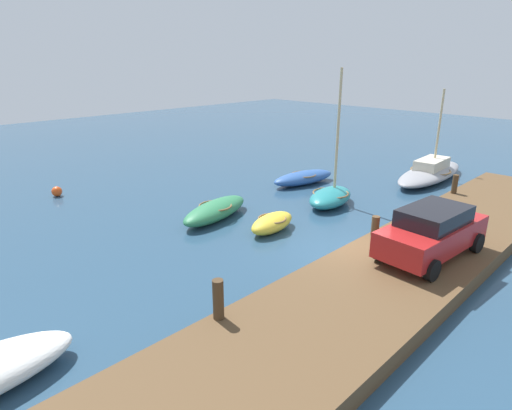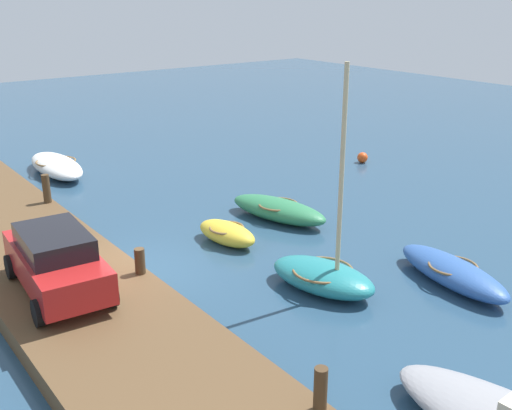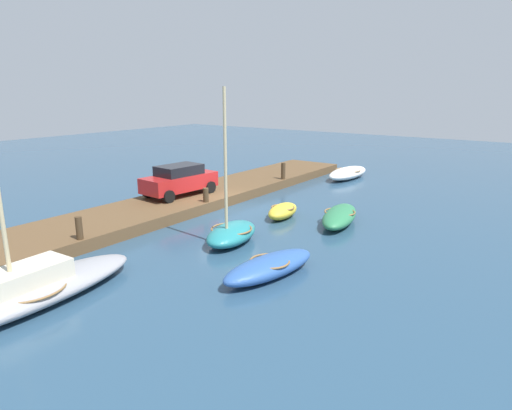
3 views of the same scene
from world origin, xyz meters
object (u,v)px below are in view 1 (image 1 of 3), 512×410
object	(u,v)px
sailboat_grey	(430,172)
rowboat_teal	(331,196)
mooring_post_west	(218,299)
mooring_post_mid_east	(455,184)
rowboat_green	(215,210)
dinghy_yellow	(272,223)
parked_car	(432,231)
rowboat_blue	(303,178)
marker_buoy	(57,191)
mooring_post_mid_west	(375,226)

from	to	relation	value
sailboat_grey	rowboat_teal	bearing A→B (deg)	166.97
mooring_post_west	mooring_post_mid_east	bearing A→B (deg)	0.00
sailboat_grey	mooring_post_mid_east	bearing A→B (deg)	-145.40
rowboat_green	mooring_post_mid_east	world-z (taller)	mooring_post_mid_east
dinghy_yellow	mooring_post_west	world-z (taller)	mooring_post_west
mooring_post_mid_east	dinghy_yellow	bearing A→B (deg)	156.20
dinghy_yellow	sailboat_grey	distance (m)	11.84
mooring_post_mid_east	parked_car	world-z (taller)	parked_car
sailboat_grey	mooring_post_west	xyz separation A→B (m)	(-17.68, -2.58, 0.59)
rowboat_blue	marker_buoy	world-z (taller)	rowboat_blue
rowboat_teal	rowboat_blue	world-z (taller)	rowboat_teal
rowboat_blue	mooring_post_west	bearing A→B (deg)	-139.19
mooring_post_mid_west	sailboat_grey	bearing A→B (deg)	13.90
sailboat_grey	rowboat_blue	bearing A→B (deg)	139.00
parked_car	rowboat_teal	bearing A→B (deg)	66.64
sailboat_grey	mooring_post_mid_west	xyz separation A→B (m)	(-10.44, -2.58, 0.43)
rowboat_teal	dinghy_yellow	xyz separation A→B (m)	(-4.23, -0.24, -0.10)
mooring_post_west	mooring_post_mid_west	world-z (taller)	mooring_post_west
dinghy_yellow	mooring_post_mid_west	size ratio (longest dim) A/B	3.46
rowboat_green	mooring_post_west	size ratio (longest dim) A/B	4.02
dinghy_yellow	rowboat_green	size ratio (longest dim) A/B	0.60
mooring_post_west	rowboat_green	bearing A→B (deg)	50.59
parked_car	sailboat_grey	bearing A→B (deg)	27.95
mooring_post_mid_east	marker_buoy	distance (m)	19.06
rowboat_teal	mooring_post_mid_east	size ratio (longest dim) A/B	6.94
mooring_post_west	mooring_post_mid_west	size ratio (longest dim) A/B	1.45
mooring_post_west	sailboat_grey	bearing A→B (deg)	8.32
marker_buoy	mooring_post_mid_east	bearing A→B (deg)	-48.62
rowboat_green	sailboat_grey	xyz separation A→B (m)	(12.46, -3.77, 0.06)
rowboat_teal	rowboat_blue	size ratio (longest dim) A/B	1.51
rowboat_blue	mooring_post_mid_east	xyz separation A→B (m)	(2.30, -7.06, 0.61)
dinghy_yellow	rowboat_blue	bearing A→B (deg)	20.70
dinghy_yellow	mooring_post_mid_east	world-z (taller)	mooring_post_mid_east
parked_car	rowboat_green	bearing A→B (deg)	105.86
dinghy_yellow	sailboat_grey	bearing A→B (deg)	-13.52
parked_car	marker_buoy	distance (m)	17.25
rowboat_teal	mooring_post_mid_east	bearing A→B (deg)	-56.73
dinghy_yellow	marker_buoy	distance (m)	11.39
rowboat_teal	sailboat_grey	distance (m)	7.68
mooring_post_west	mooring_post_mid_east	distance (m)	14.30
rowboat_green	mooring_post_mid_west	xyz separation A→B (m)	(2.02, -6.36, 0.50)
rowboat_green	rowboat_teal	bearing A→B (deg)	-40.14
marker_buoy	rowboat_green	bearing A→B (deg)	-66.10
sailboat_grey	dinghy_yellow	bearing A→B (deg)	171.79
mooring_post_west	rowboat_blue	bearing A→B (deg)	30.47
rowboat_blue	mooring_post_mid_east	bearing A→B (deg)	-61.61
dinghy_yellow	mooring_post_mid_east	bearing A→B (deg)	-31.89
rowboat_blue	sailboat_grey	world-z (taller)	sailboat_grey
rowboat_teal	mooring_post_west	size ratio (longest dim) A/B	5.94
mooring_post_mid_east	rowboat_green	bearing A→B (deg)	144.99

